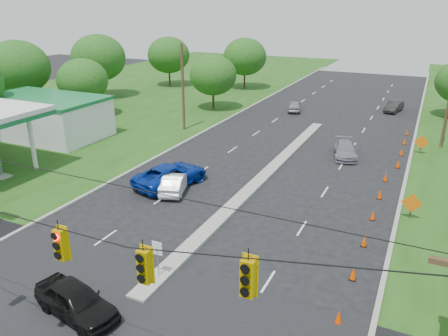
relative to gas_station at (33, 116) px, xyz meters
The scene contains 31 objects.
curb_left 16.89m from the gas_station, 35.78° to the left, with size 0.25×110.00×0.16m, color gray.
curb_right 35.22m from the gas_station, 16.13° to the left, with size 0.25×110.00×0.16m, color gray.
median 23.79m from the gas_station, ahead, with size 1.00×34.00×0.18m, color gray.
median_sign 27.62m from the gas_station, 31.07° to the right, with size 0.55×0.06×2.05m.
signal_span 31.83m from the gas_station, 42.00° to the right, with size 25.60×0.32×9.00m.
utility_pole_far_left 14.93m from the gas_station, 41.21° to the left, with size 0.28×0.28×9.00m, color #422D1C.
gas_station is the anchor object (origin of this frame).
cone_1 35.21m from the gas_station, 23.02° to the right, with size 0.32×0.32×0.70m, color #E94100.
cone_2 34.00m from the gas_station, 17.57° to the right, with size 0.32×0.32×0.70m, color #E94100.
cone_3 33.12m from the gas_station, 11.78° to the right, with size 0.32×0.32×0.70m, color #E94100.
cone_4 32.58m from the gas_station, ahead, with size 0.32×0.32×0.70m, color #E94100.
cone_5 32.42m from the gas_station, ahead, with size 0.32×0.32×0.70m, color #E94100.
cone_6 32.64m from the gas_station, ahead, with size 0.32×0.32×0.70m, color #E94100.
cone_7 33.81m from the gas_station, 12.42° to the left, with size 0.32×0.32×0.70m, color #E94100.
cone_8 34.73m from the gas_station, 18.08° to the left, with size 0.32×0.32×0.70m, color #E94100.
cone_9 35.97m from the gas_station, 23.40° to the left, with size 0.32×0.32×0.70m, color #E94100.
cone_10 37.49m from the gas_station, 28.32° to the left, with size 0.32×0.32×0.70m, color #E94100.
work_sign_1 34.54m from the gas_station, ahead, with size 1.27×0.58×1.37m.
work_sign_2 36.42m from the gas_station, 18.85° to the left, with size 1.27×0.58×1.37m.
tree_2 10.19m from the gas_station, 103.60° to the left, with size 5.88×5.88×6.86m.
tree_3 21.66m from the gas_station, 112.93° to the left, with size 7.56×7.56×8.82m.
tree_4 32.14m from the gas_station, 97.82° to the left, with size 6.72×6.72×7.84m.
tree_5 22.05m from the gas_station, 63.99° to the left, with size 5.88×5.88×6.86m.
tree_6 35.67m from the gas_station, 77.60° to the left, with size 6.72×6.72×7.84m.
tree_14 13.29m from the gas_station, 143.18° to the left, with size 7.56×7.56×8.82m.
black_sedan 28.47m from the gas_station, 39.45° to the right, with size 1.75×4.35×1.48m, color black.
white_sedan 19.47m from the gas_station, 14.00° to the right, with size 1.46×4.18×1.38m, color silver.
blue_pickup 18.43m from the gas_station, 12.21° to the right, with size 2.75×5.95×1.65m, color #082895.
silver_car_far 29.65m from the gas_station, 16.12° to the left, with size 1.86×4.57×1.33m, color gray.
silver_car_oncoming 30.19m from the gas_station, 50.05° to the left, with size 1.54×3.84×1.31m, color gray.
dark_car_receding 41.73m from the gas_station, 42.66° to the left, with size 1.44×4.12×1.36m, color black.
Camera 1 is at (10.73, -9.15, 12.78)m, focal length 35.00 mm.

